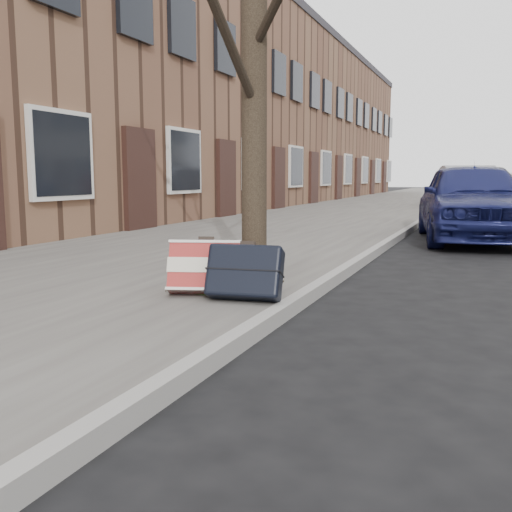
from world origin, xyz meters
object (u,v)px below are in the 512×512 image
at_px(car_near_mid, 469,189).
at_px(car_near_front, 471,201).
at_px(street_tree, 254,1).
at_px(suitcase_navy, 245,271).
at_px(suitcase_red, 205,268).

bearing_deg(car_near_mid, car_near_front, -101.81).
height_order(street_tree, car_near_front, street_tree).
distance_m(street_tree, suitcase_navy, 2.62).
xyz_separation_m(suitcase_navy, car_near_mid, (1.23, 15.76, 0.39)).
height_order(suitcase_red, car_near_front, car_near_front).
height_order(suitcase_red, suitcase_navy, suitcase_navy).
bearing_deg(suitcase_red, car_near_mid, 66.00).
bearing_deg(suitcase_navy, car_near_front, 68.76).
distance_m(suitcase_navy, car_near_mid, 15.81).
relative_size(street_tree, suitcase_navy, 8.50).
bearing_deg(car_near_mid, street_tree, -109.80).
xyz_separation_m(suitcase_red, car_near_mid, (1.65, 15.68, 0.40)).
xyz_separation_m(street_tree, suitcase_navy, (0.29, -0.92, -2.44)).
relative_size(suitcase_red, suitcase_navy, 0.98).
bearing_deg(street_tree, car_near_front, 72.03).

